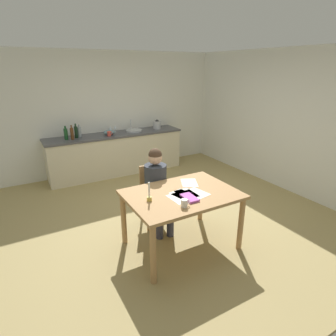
{
  "coord_description": "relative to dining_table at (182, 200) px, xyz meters",
  "views": [
    {
      "loc": [
        -1.94,
        -3.49,
        2.26
      ],
      "look_at": [
        -0.02,
        -0.11,
        0.85
      ],
      "focal_mm": 29.84,
      "sensor_mm": 36.0,
      "label": 1
    }
  ],
  "objects": [
    {
      "name": "bottle_vinegar",
      "position": [
        -0.7,
        2.97,
        0.35
      ],
      "size": [
        0.07,
        0.07,
        0.29
      ],
      "color": "#593319",
      "rests_on": "kitchen_counter"
    },
    {
      "name": "teacup_on_counter",
      "position": [
        0.03,
        2.9,
        0.28
      ],
      "size": [
        0.11,
        0.07,
        0.1
      ],
      "color": "#D84C3F",
      "rests_on": "kitchen_counter"
    },
    {
      "name": "paper_bill",
      "position": [
        0.16,
        -0.09,
        0.1
      ],
      "size": [
        0.27,
        0.33,
        0.0
      ],
      "primitive_type": "cube",
      "rotation": [
        0.0,
        0.0,
        0.2
      ],
      "color": "white",
      "rests_on": "dining_table"
    },
    {
      "name": "candlestick",
      "position": [
        -0.45,
        0.01,
        0.17
      ],
      "size": [
        0.06,
        0.06,
        0.24
      ],
      "color": "gold",
      "rests_on": "dining_table"
    },
    {
      "name": "wine_glass_near_sink",
      "position": [
        0.27,
        3.2,
        0.34
      ],
      "size": [
        0.07,
        0.07,
        0.15
      ],
      "color": "silver",
      "rests_on": "kitchen_counter"
    },
    {
      "name": "paper_notice",
      "position": [
        0.04,
        -0.05,
        0.1
      ],
      "size": [
        0.21,
        0.3,
        0.0
      ],
      "primitive_type": "cube",
      "rotation": [
        0.0,
        0.0,
        0.0
      ],
      "color": "white",
      "rests_on": "dining_table"
    },
    {
      "name": "dining_table",
      "position": [
        0.0,
        0.0,
        0.0
      ],
      "size": [
        1.38,
        0.99,
        0.77
      ],
      "color": "tan",
      "rests_on": "ground"
    },
    {
      "name": "paper_receipt",
      "position": [
        -0.1,
        -0.11,
        0.1
      ],
      "size": [
        0.22,
        0.31,
        0.0
      ],
      "primitive_type": "cube",
      "rotation": [
        0.0,
        0.0,
        0.05
      ],
      "color": "white",
      "rests_on": "dining_table"
    },
    {
      "name": "mixing_bowl",
      "position": [
        0.07,
        3.01,
        0.28
      ],
      "size": [
        0.23,
        0.23,
        0.1
      ],
      "primitive_type": "ellipsoid",
      "color": "#668C99",
      "rests_on": "kitchen_counter"
    },
    {
      "name": "ground_plane",
      "position": [
        0.22,
        0.81,
        -0.69
      ],
      "size": [
        5.2,
        5.2,
        0.04
      ],
      "primitive_type": "cube",
      "color": "tan"
    },
    {
      "name": "book_magazine",
      "position": [
        -0.01,
        -0.19,
        0.11
      ],
      "size": [
        0.14,
        0.25,
        0.03
      ],
      "primitive_type": "cube",
      "rotation": [
        0.0,
        0.0,
        -0.04
      ],
      "color": "#BD55BB",
      "rests_on": "dining_table"
    },
    {
      "name": "stovetop_kettle",
      "position": [
        1.24,
        3.05,
        0.33
      ],
      "size": [
        0.18,
        0.18,
        0.22
      ],
      "color": "#B7BABF",
      "rests_on": "kitchen_counter"
    },
    {
      "name": "sink_unit",
      "position": [
        0.65,
        3.05,
        0.25
      ],
      "size": [
        0.36,
        0.36,
        0.24
      ],
      "color": "#B2B7BC",
      "rests_on": "kitchen_counter"
    },
    {
      "name": "coffee_mug",
      "position": [
        -0.17,
        -0.32,
        0.15
      ],
      "size": [
        0.11,
        0.08,
        0.09
      ],
      "color": "white",
      "rests_on": "dining_table"
    },
    {
      "name": "paper_envelope",
      "position": [
        -0.02,
        -0.05,
        0.1
      ],
      "size": [
        0.27,
        0.33,
        0.0
      ],
      "primitive_type": "cube",
      "rotation": [
        0.0,
        0.0,
        0.22
      ],
      "color": "white",
      "rests_on": "dining_table"
    },
    {
      "name": "bottle_sauce",
      "position": [
        -0.52,
        3.1,
        0.34
      ],
      "size": [
        0.07,
        0.07,
        0.26
      ],
      "color": "#8C999E",
      "rests_on": "kitchen_counter"
    },
    {
      "name": "wall_back",
      "position": [
        0.22,
        3.41,
        0.63
      ],
      "size": [
        5.2,
        0.12,
        2.6
      ],
      "primitive_type": "cube",
      "color": "silver",
      "rests_on": "ground"
    },
    {
      "name": "wall_right",
      "position": [
        2.82,
        0.81,
        0.63
      ],
      "size": [
        0.12,
        5.2,
        2.6
      ],
      "primitive_type": "cube",
      "color": "silver",
      "rests_on": "ground"
    },
    {
      "name": "chair_at_table",
      "position": [
        -0.02,
        0.74,
        -0.17
      ],
      "size": [
        0.45,
        0.45,
        0.89
      ],
      "color": "tan",
      "rests_on": "ground"
    },
    {
      "name": "person_seated",
      "position": [
        -0.04,
        0.59,
        0.01
      ],
      "size": [
        0.38,
        0.62,
        1.19
      ],
      "color": "#333842",
      "rests_on": "ground"
    },
    {
      "name": "bottle_oil",
      "position": [
        -0.8,
        3.02,
        0.34
      ],
      "size": [
        0.07,
        0.07,
        0.27
      ],
      "color": "#194C23",
      "rests_on": "kitchen_counter"
    },
    {
      "name": "bottle_wine_red",
      "position": [
        -0.6,
        3.06,
        0.35
      ],
      "size": [
        0.07,
        0.07,
        0.29
      ],
      "color": "black",
      "rests_on": "kitchen_counter"
    },
    {
      "name": "wine_glass_by_kettle",
      "position": [
        0.16,
        3.2,
        0.34
      ],
      "size": [
        0.07,
        0.07,
        0.15
      ],
      "color": "silver",
      "rests_on": "kitchen_counter"
    },
    {
      "name": "paper_letter",
      "position": [
        0.26,
        0.23,
        0.1
      ],
      "size": [
        0.32,
        0.36,
        0.0
      ],
      "primitive_type": "cube",
      "rotation": [
        0.0,
        0.0,
        -0.45
      ],
      "color": "white",
      "rests_on": "dining_table"
    },
    {
      "name": "kitchen_counter",
      "position": [
        0.22,
        3.05,
        -0.22
      ],
      "size": [
        2.96,
        0.64,
        0.9
      ],
      "color": "beige",
      "rests_on": "ground"
    }
  ]
}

